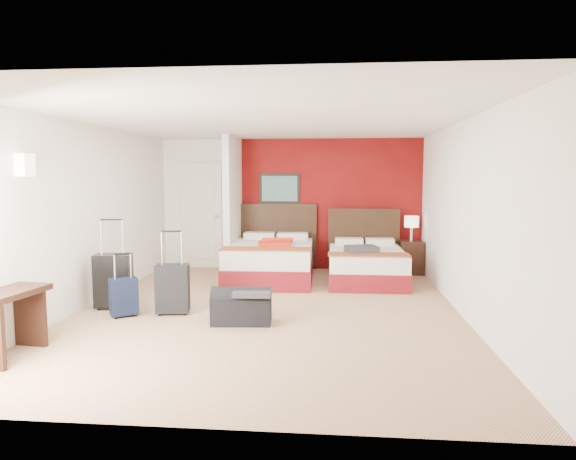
# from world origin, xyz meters

# --- Properties ---
(ground) EXTENTS (6.50, 6.50, 0.00)m
(ground) POSITION_xyz_m (0.00, 0.00, 0.00)
(ground) COLOR tan
(ground) RESTS_ON ground
(room_walls) EXTENTS (5.02, 6.52, 2.50)m
(room_walls) POSITION_xyz_m (-1.40, 1.42, 1.26)
(room_walls) COLOR white
(room_walls) RESTS_ON ground
(red_accent_panel) EXTENTS (3.50, 0.04, 2.50)m
(red_accent_panel) POSITION_xyz_m (0.75, 3.23, 1.25)
(red_accent_panel) COLOR maroon
(red_accent_panel) RESTS_ON ground
(partition_wall) EXTENTS (0.12, 1.20, 2.50)m
(partition_wall) POSITION_xyz_m (-1.00, 2.61, 1.25)
(partition_wall) COLOR silver
(partition_wall) RESTS_ON ground
(entry_door) EXTENTS (0.82, 0.06, 2.05)m
(entry_door) POSITION_xyz_m (-1.75, 3.20, 1.02)
(entry_door) COLOR silver
(entry_door) RESTS_ON ground
(bed_left) EXTENTS (1.48, 2.08, 0.61)m
(bed_left) POSITION_xyz_m (-0.24, 2.07, 0.31)
(bed_left) COLOR white
(bed_left) RESTS_ON ground
(bed_right) EXTENTS (1.27, 1.81, 0.54)m
(bed_right) POSITION_xyz_m (1.40, 2.02, 0.27)
(bed_right) COLOR white
(bed_right) RESTS_ON ground
(red_suitcase_open) EXTENTS (0.65, 0.81, 0.09)m
(red_suitcase_open) POSITION_xyz_m (-0.14, 1.97, 0.66)
(red_suitcase_open) COLOR red
(red_suitcase_open) RESTS_ON bed_left
(jacket_bundle) EXTENTS (0.57, 0.51, 0.12)m
(jacket_bundle) POSITION_xyz_m (1.30, 1.72, 0.60)
(jacket_bundle) COLOR #3D3C42
(jacket_bundle) RESTS_ON bed_right
(nightstand) EXTENTS (0.46, 0.46, 0.60)m
(nightstand) POSITION_xyz_m (2.26, 2.86, 0.30)
(nightstand) COLOR #321910
(nightstand) RESTS_ON ground
(table_lamp) EXTENTS (0.27, 0.27, 0.46)m
(table_lamp) POSITION_xyz_m (2.26, 2.86, 0.83)
(table_lamp) COLOR white
(table_lamp) RESTS_ON nightstand
(suitcase_black) EXTENTS (0.51, 0.37, 0.71)m
(suitcase_black) POSITION_xyz_m (-2.11, -0.06, 0.36)
(suitcase_black) COLOR black
(suitcase_black) RESTS_ON ground
(suitcase_charcoal) EXTENTS (0.45, 0.32, 0.62)m
(suitcase_charcoal) POSITION_xyz_m (-1.22, -0.27, 0.31)
(suitcase_charcoal) COLOR black
(suitcase_charcoal) RESTS_ON ground
(suitcase_navy) EXTENTS (0.39, 0.36, 0.46)m
(suitcase_navy) POSITION_xyz_m (-1.80, -0.46, 0.23)
(suitcase_navy) COLOR black
(suitcase_navy) RESTS_ON ground
(duffel_bag) EXTENTS (0.75, 0.44, 0.36)m
(duffel_bag) POSITION_xyz_m (-0.25, -0.62, 0.18)
(duffel_bag) COLOR black
(duffel_bag) RESTS_ON ground
(jacket_draped) EXTENTS (0.46, 0.39, 0.06)m
(jacket_draped) POSITION_xyz_m (-0.10, -0.67, 0.39)
(jacket_draped) COLOR #333338
(jacket_draped) RESTS_ON duffel_bag
(desk) EXTENTS (0.50, 0.85, 0.67)m
(desk) POSITION_xyz_m (-2.31, -1.99, 0.34)
(desk) COLOR black
(desk) RESTS_ON ground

